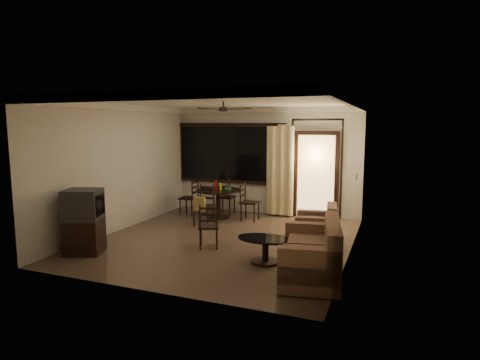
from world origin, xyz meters
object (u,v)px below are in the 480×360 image
at_px(dining_table, 219,195).
at_px(sofa, 314,255).
at_px(dining_chair_south, 204,213).
at_px(armchair, 318,228).
at_px(coffee_table, 265,246).
at_px(dining_chair_east, 249,209).
at_px(side_chair, 209,234).
at_px(tv_cabinet, 84,221).
at_px(dining_chair_west, 189,204).
at_px(dining_chair_north, 226,203).

relative_size(dining_table, sofa, 0.66).
bearing_deg(dining_table, dining_chair_south, -89.87).
bearing_deg(sofa, armchair, 87.56).
bearing_deg(coffee_table, dining_chair_south, 137.73).
height_order(dining_chair_east, armchair, dining_chair_east).
xyz_separation_m(dining_table, side_chair, (0.87, -2.39, -0.31)).
bearing_deg(tv_cabinet, dining_chair_west, 63.85).
height_order(dining_chair_north, side_chair, dining_chair_north).
bearing_deg(tv_cabinet, dining_chair_north, 52.79).
distance_m(dining_chair_south, side_chair, 1.76).
bearing_deg(dining_chair_south, dining_chair_east, 45.70).
xyz_separation_m(dining_chair_south, side_chair, (0.87, -1.53, -0.05)).
bearing_deg(sofa, dining_chair_north, 119.27).
xyz_separation_m(dining_table, armchair, (2.79, -1.41, -0.25)).
bearing_deg(sofa, dining_table, 123.20).
relative_size(tv_cabinet, sofa, 0.67).
bearing_deg(armchair, sofa, -91.33).
xyz_separation_m(dining_chair_east, dining_chair_south, (-0.83, -0.86, 0.02)).
bearing_deg(coffee_table, dining_chair_east, 114.99).
xyz_separation_m(dining_chair_west, coffee_table, (2.98, -2.80, 0.01)).
height_order(dining_chair_south, sofa, dining_chair_south).
height_order(sofa, armchair, sofa).
relative_size(coffee_table, side_chair, 1.14).
relative_size(tv_cabinet, armchair, 1.33).
relative_size(dining_chair_east, dining_chair_north, 1.00).
bearing_deg(sofa, dining_chair_east, 114.23).
bearing_deg(armchair, side_chair, -162.51).
bearing_deg(coffee_table, tv_cabinet, -167.79).
relative_size(dining_chair_north, tv_cabinet, 0.80).
bearing_deg(dining_chair_east, side_chair, -179.39).
height_order(dining_chair_east, tv_cabinet, tv_cabinet).
relative_size(dining_table, dining_chair_west, 1.22).
height_order(dining_chair_west, armchair, dining_chair_west).
xyz_separation_m(tv_cabinet, armchair, (3.91, 2.10, -0.27)).
relative_size(dining_table, dining_chair_north, 1.22).
distance_m(sofa, coffee_table, 0.98).
xyz_separation_m(sofa, armchair, (-0.25, 1.77, -0.03)).
relative_size(dining_chair_east, side_chair, 1.10).
bearing_deg(side_chair, sofa, 136.36).
bearing_deg(coffee_table, armchair, 64.92).
xyz_separation_m(tv_cabinet, coffee_table, (3.26, 0.70, -0.31)).
bearing_deg(side_chair, dining_chair_south, -84.19).
relative_size(dining_chair_east, coffee_table, 0.96).
xyz_separation_m(dining_chair_north, armchair, (2.80, -1.89, 0.04)).
relative_size(dining_chair_north, armchair, 1.06).
bearing_deg(dining_chair_south, sofa, -37.54).
distance_m(tv_cabinet, armchair, 4.44).
relative_size(sofa, side_chair, 2.03).
bearing_deg(side_chair, coffee_table, 138.25).
bearing_deg(dining_chair_north, coffee_table, 122.97).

